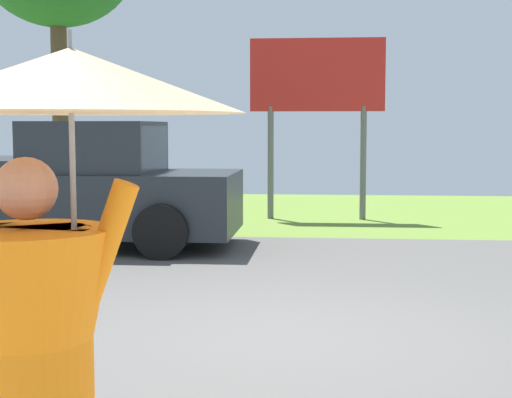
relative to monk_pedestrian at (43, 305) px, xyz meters
The scene contains 4 objects.
ground_plane 6.96m from the monk_pedestrian, 84.61° to the left, with size 40.00×22.00×0.20m.
monk_pedestrian is the anchor object (origin of this frame).
pickup_truck 9.16m from the monk_pedestrian, 108.65° to the left, with size 5.20×2.28×1.88m.
roadside_billboard 12.56m from the monk_pedestrian, 86.41° to the left, with size 2.60×0.12×3.50m.
Camera 1 is at (0.34, -6.43, 1.80)m, focal length 53.98 mm.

